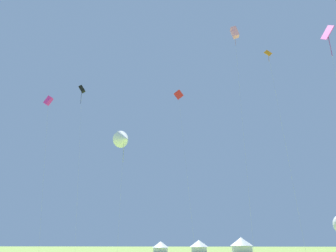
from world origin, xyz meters
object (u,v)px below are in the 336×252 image
at_px(kite_black_box, 82,90).
at_px(festival_tent_center, 241,244).
at_px(kite_magenta_box, 48,101).
at_px(kite_pink_box, 235,33).
at_px(kite_orange_diamond, 270,64).
at_px(kite_red_diamond, 179,98).
at_px(kite_magenta_diamond, 328,35).
at_px(festival_tent_right, 161,246).
at_px(kite_white_delta, 124,139).
at_px(festival_tent_left, 199,246).

relative_size(kite_black_box, festival_tent_center, 6.80).
xyz_separation_m(kite_magenta_box, kite_pink_box, (30.92, -4.86, 8.24)).
relative_size(kite_orange_diamond, kite_red_diamond, 1.02).
relative_size(kite_magenta_diamond, festival_tent_right, 8.52).
distance_m(kite_magenta_box, kite_red_diamond, 23.31).
height_order(kite_white_delta, festival_tent_center, kite_white_delta).
xyz_separation_m(kite_orange_diamond, kite_pink_box, (-5.10, -1.20, 5.06)).
bearing_deg(kite_magenta_diamond, kite_red_diamond, 145.46).
height_order(kite_pink_box, kite_black_box, kite_black_box).
height_order(kite_white_delta, festival_tent_right, kite_white_delta).
distance_m(kite_black_box, festival_tent_left, 43.17).
xyz_separation_m(kite_magenta_diamond, kite_magenta_box, (-43.58, 7.12, -5.49)).
height_order(kite_red_diamond, festival_tent_left, kite_red_diamond).
distance_m(kite_orange_diamond, festival_tent_center, 42.20).
xyz_separation_m(kite_white_delta, festival_tent_left, (12.55, 25.13, -17.39)).
relative_size(festival_tent_right, festival_tent_center, 0.74).
relative_size(kite_red_diamond, festival_tent_center, 5.92).
distance_m(kite_orange_diamond, kite_magenta_box, 36.35).
bearing_deg(kite_orange_diamond, kite_magenta_box, 174.20).
xyz_separation_m(kite_magenta_diamond, kite_orange_diamond, (-7.56, 3.46, -2.31)).
bearing_deg(kite_red_diamond, kite_white_delta, -159.93).
distance_m(kite_pink_box, kite_red_diamond, 16.57).
bearing_deg(festival_tent_center, kite_white_delta, -131.18).
bearing_deg(kite_red_diamond, kite_magenta_diamond, -34.54).
relative_size(kite_magenta_box, festival_tent_left, 6.06).
xyz_separation_m(kite_red_diamond, festival_tent_left, (3.13, 21.68, -26.42)).
xyz_separation_m(kite_magenta_diamond, kite_red_diamond, (-21.97, 15.12, -1.98)).
xyz_separation_m(kite_orange_diamond, kite_black_box, (-35.55, 16.66, 5.49)).
bearing_deg(festival_tent_right, kite_pink_box, -66.74).
xyz_separation_m(kite_orange_diamond, festival_tent_center, (-1.86, 33.34, -25.79)).
height_order(kite_magenta_diamond, festival_tent_right, kite_magenta_diamond).
xyz_separation_m(kite_black_box, festival_tent_center, (33.68, 16.69, -31.28)).
height_order(kite_white_delta, kite_red_diamond, kite_red_diamond).
xyz_separation_m(kite_black_box, festival_tent_right, (15.60, 16.69, -31.74)).
bearing_deg(kite_magenta_diamond, festival_tent_left, 117.12).
height_order(kite_red_diamond, festival_tent_center, kite_red_diamond).
bearing_deg(kite_pink_box, kite_orange_diamond, 13.24).
distance_m(kite_magenta_diamond, kite_pink_box, 13.15).
height_order(kite_magenta_box, festival_tent_right, kite_magenta_box).
relative_size(kite_magenta_box, kite_black_box, 0.74).
bearing_deg(kite_pink_box, kite_black_box, 149.60).
height_order(kite_magenta_diamond, kite_black_box, kite_black_box).
distance_m(kite_magenta_box, festival_tent_left, 44.92).
distance_m(kite_magenta_box, festival_tent_right, 40.89).
bearing_deg(kite_orange_diamond, kite_red_diamond, 141.03).
distance_m(kite_magenta_diamond, kite_magenta_box, 44.50).
height_order(kite_magenta_diamond, kite_orange_diamond, kite_magenta_diamond).
relative_size(festival_tent_left, festival_tent_center, 0.83).
bearing_deg(festival_tent_right, kite_magenta_diamond, -53.23).
bearing_deg(festival_tent_center, kite_pink_box, -95.35).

